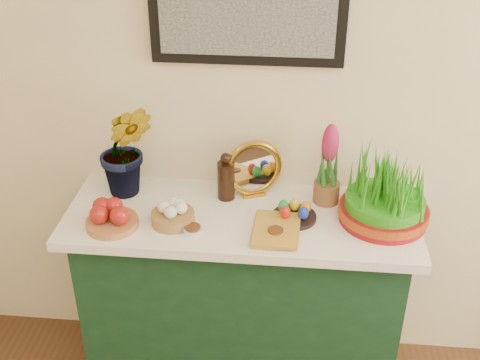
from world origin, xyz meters
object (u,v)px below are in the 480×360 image
(sideboard, at_px, (241,301))
(hyacinth_green, at_px, (125,135))
(book, at_px, (253,228))
(mirror, at_px, (254,169))
(wheatgrass_sabzeh, at_px, (386,193))

(sideboard, xyz_separation_m, hyacinth_green, (-0.48, 0.11, 0.73))
(book, bearing_deg, mirror, 96.24)
(sideboard, height_order, book, book)
(book, height_order, wheatgrass_sabzeh, wheatgrass_sabzeh)
(sideboard, bearing_deg, hyacinth_green, 167.20)
(mirror, distance_m, book, 0.29)
(mirror, relative_size, book, 1.05)
(book, relative_size, wheatgrass_sabzeh, 0.67)
(sideboard, distance_m, book, 0.50)
(book, bearing_deg, hyacinth_green, 158.89)
(hyacinth_green, bearing_deg, book, -30.53)
(hyacinth_green, xyz_separation_m, mirror, (0.52, 0.04, -0.15))
(hyacinth_green, bearing_deg, wheatgrass_sabzeh, -13.19)
(mirror, height_order, wheatgrass_sabzeh, wheatgrass_sabzeh)
(book, bearing_deg, sideboard, 116.92)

